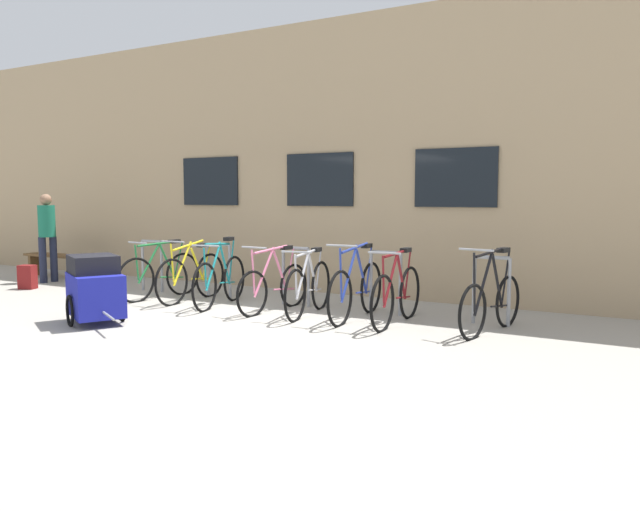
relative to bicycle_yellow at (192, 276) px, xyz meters
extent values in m
plane|color=#9E998E|center=(1.41, -1.44, -0.40)|extent=(42.00, 42.00, 0.00)
cube|color=tan|center=(1.41, 5.27, 1.95)|extent=(28.00, 7.03, 4.69)
cube|color=black|center=(-0.99, 1.74, 1.58)|extent=(1.30, 0.04, 0.91)
cube|color=black|center=(1.41, 1.74, 1.58)|extent=(1.30, 0.04, 0.91)
cube|color=black|center=(3.81, 1.74, 1.58)|extent=(1.30, 0.04, 0.91)
cylinder|color=gray|center=(-1.53, 0.46, 0.05)|extent=(0.05, 0.05, 0.90)
cylinder|color=gray|center=(-1.08, 0.46, 0.05)|extent=(0.05, 0.05, 0.90)
cylinder|color=gray|center=(-1.30, 0.46, 0.50)|extent=(0.45, 0.05, 0.05)
cylinder|color=gray|center=(-0.03, 0.46, 0.05)|extent=(0.05, 0.05, 0.90)
cylinder|color=gray|center=(0.42, 0.46, 0.05)|extent=(0.05, 0.05, 0.90)
cylinder|color=gray|center=(0.20, 0.46, 0.50)|extent=(0.45, 0.05, 0.05)
cylinder|color=gray|center=(1.47, 0.46, 0.05)|extent=(0.05, 0.05, 0.90)
cylinder|color=gray|center=(1.92, 0.46, 0.05)|extent=(0.05, 0.05, 0.90)
cylinder|color=gray|center=(1.70, 0.46, 0.50)|extent=(0.45, 0.05, 0.05)
cylinder|color=gray|center=(2.97, 0.46, 0.05)|extent=(0.05, 0.05, 0.90)
cylinder|color=gray|center=(3.42, 0.46, 0.05)|extent=(0.05, 0.05, 0.90)
cylinder|color=gray|center=(3.20, 0.46, 0.50)|extent=(0.45, 0.05, 0.05)
cylinder|color=gray|center=(4.47, 0.46, 0.05)|extent=(0.05, 0.05, 0.90)
cylinder|color=gray|center=(4.92, 0.46, 0.05)|extent=(0.05, 0.05, 0.90)
cylinder|color=gray|center=(4.70, 0.46, 0.50)|extent=(0.45, 0.05, 0.05)
torus|color=black|center=(-0.01, 0.48, -0.04)|extent=(0.06, 0.76, 0.76)
torus|color=black|center=(0.01, -0.48, -0.04)|extent=(0.06, 0.76, 0.76)
cylinder|color=yellow|center=(0.00, -0.22, 0.24)|extent=(0.05, 0.46, 0.68)
cylinder|color=yellow|center=(0.00, 0.15, 0.18)|extent=(0.04, 0.33, 0.57)
cylinder|color=yellow|center=(0.00, -0.07, 0.51)|extent=(0.05, 0.74, 0.14)
cylinder|color=yellow|center=(-0.01, 0.24, -0.07)|extent=(0.03, 0.48, 0.08)
cylinder|color=yellow|center=(-0.01, 0.39, 0.21)|extent=(0.03, 0.20, 0.51)
cylinder|color=yellow|center=(0.01, -0.46, 0.26)|extent=(0.03, 0.08, 0.61)
cube|color=black|center=(-0.01, 0.30, 0.49)|extent=(0.10, 0.20, 0.06)
cylinder|color=gray|center=(0.01, -0.43, 0.60)|extent=(0.44, 0.04, 0.03)
torus|color=black|center=(4.91, 0.48, -0.07)|extent=(0.18, 0.68, 0.69)
torus|color=black|center=(4.70, -0.48, -0.07)|extent=(0.18, 0.68, 0.69)
cylinder|color=black|center=(4.76, -0.22, 0.26)|extent=(0.14, 0.47, 0.78)
cylinder|color=black|center=(4.84, 0.15, 0.23)|extent=(0.11, 0.35, 0.72)
cylinder|color=black|center=(4.79, -0.06, 0.61)|extent=(0.20, 0.75, 0.09)
cylinder|color=black|center=(4.86, 0.24, -0.10)|extent=(0.13, 0.49, 0.07)
cylinder|color=black|center=(4.89, 0.39, 0.26)|extent=(0.07, 0.20, 0.66)
cylinder|color=black|center=(4.71, -0.46, 0.28)|extent=(0.04, 0.08, 0.71)
cube|color=black|center=(4.87, 0.31, 0.61)|extent=(0.14, 0.22, 0.06)
cylinder|color=gray|center=(4.71, -0.44, 0.67)|extent=(0.44, 0.12, 0.03)
torus|color=black|center=(3.59, 0.39, -0.05)|extent=(0.04, 0.74, 0.74)
torus|color=black|center=(3.60, -0.60, -0.05)|extent=(0.04, 0.74, 0.74)
cylinder|color=maroon|center=(3.59, -0.33, 0.23)|extent=(0.04, 0.47, 0.68)
cylinder|color=maroon|center=(3.59, 0.05, 0.22)|extent=(0.04, 0.34, 0.65)
cylinder|color=maroon|center=(3.59, -0.17, 0.55)|extent=(0.04, 0.75, 0.06)
cylinder|color=maroon|center=(3.59, 0.14, -0.07)|extent=(0.03, 0.49, 0.08)
cylinder|color=maroon|center=(3.59, 0.30, 0.25)|extent=(0.02, 0.20, 0.59)
cylinder|color=maroon|center=(3.60, -0.57, 0.26)|extent=(0.03, 0.08, 0.61)
cube|color=black|center=(3.59, 0.21, 0.57)|extent=(0.10, 0.20, 0.06)
cylinder|color=gray|center=(3.60, -0.55, 0.59)|extent=(0.44, 0.03, 0.03)
torus|color=black|center=(2.95, 0.52, -0.04)|extent=(0.07, 0.76, 0.76)
torus|color=black|center=(2.98, -0.57, -0.04)|extent=(0.07, 0.76, 0.76)
cylinder|color=#233893|center=(2.97, -0.27, 0.27)|extent=(0.05, 0.53, 0.74)
cylinder|color=#233893|center=(2.96, 0.16, 0.23)|extent=(0.05, 0.40, 0.67)
cylinder|color=#233893|center=(2.97, -0.09, 0.59)|extent=(0.07, 0.86, 0.10)
cylinder|color=#233893|center=(2.96, 0.25, -0.06)|extent=(0.04, 0.55, 0.08)
cylinder|color=#233893|center=(2.95, 0.43, 0.26)|extent=(0.03, 0.20, 0.61)
cylinder|color=#233893|center=(2.98, -0.55, 0.29)|extent=(0.03, 0.08, 0.67)
cube|color=black|center=(2.95, 0.34, 0.59)|extent=(0.11, 0.20, 0.06)
cylinder|color=gray|center=(2.98, -0.52, 0.66)|extent=(0.44, 0.04, 0.03)
torus|color=black|center=(-0.58, 0.45, -0.05)|extent=(0.12, 0.74, 0.74)
torus|color=black|center=(-0.69, -0.54, -0.05)|extent=(0.12, 0.74, 0.74)
cylinder|color=#1E7238|center=(-0.66, -0.27, 0.21)|extent=(0.09, 0.48, 0.65)
cylinder|color=#1E7238|center=(-0.62, 0.11, 0.20)|extent=(0.07, 0.35, 0.62)
cylinder|color=#1E7238|center=(-0.64, -0.11, 0.52)|extent=(0.12, 0.76, 0.06)
cylinder|color=#1E7238|center=(-0.61, 0.20, -0.07)|extent=(0.08, 0.50, 0.08)
cylinder|color=#1E7238|center=(-0.59, 0.36, 0.23)|extent=(0.05, 0.20, 0.56)
cylinder|color=#1E7238|center=(-0.68, -0.51, 0.24)|extent=(0.04, 0.08, 0.58)
cube|color=black|center=(-0.60, 0.27, 0.53)|extent=(0.12, 0.21, 0.06)
cylinder|color=gray|center=(-0.68, -0.49, 0.56)|extent=(0.44, 0.07, 0.03)
torus|color=black|center=(0.58, 0.37, -0.04)|extent=(0.18, 0.74, 0.75)
torus|color=black|center=(0.77, -0.61, -0.04)|extent=(0.18, 0.74, 0.75)
cylinder|color=teal|center=(0.72, -0.34, 0.22)|extent=(0.13, 0.48, 0.66)
cylinder|color=teal|center=(0.64, 0.04, 0.25)|extent=(0.10, 0.35, 0.70)
cylinder|color=teal|center=(0.69, -0.18, 0.57)|extent=(0.19, 0.77, 0.09)
cylinder|color=teal|center=(0.62, 0.13, -0.07)|extent=(0.12, 0.50, 0.08)
cylinder|color=teal|center=(0.59, 0.28, 0.27)|extent=(0.06, 0.20, 0.64)
cylinder|color=teal|center=(0.77, -0.59, 0.25)|extent=(0.04, 0.08, 0.59)
cube|color=black|center=(0.61, 0.20, 0.62)|extent=(0.14, 0.22, 0.06)
cylinder|color=gray|center=(0.76, -0.56, 0.57)|extent=(0.44, 0.11, 0.03)
torus|color=black|center=(2.17, 0.40, -0.05)|extent=(0.15, 0.74, 0.74)
torus|color=black|center=(2.32, -0.59, -0.05)|extent=(0.15, 0.74, 0.74)
cylinder|color=#B7B7BC|center=(2.28, -0.32, 0.21)|extent=(0.11, 0.48, 0.64)
cylinder|color=#B7B7BC|center=(2.22, 0.06, 0.19)|extent=(0.09, 0.35, 0.60)
cylinder|color=#B7B7BC|center=(2.25, -0.16, 0.50)|extent=(0.15, 0.77, 0.07)
cylinder|color=#B7B7BC|center=(2.21, 0.15, -0.07)|extent=(0.10, 0.50, 0.08)
cylinder|color=#B7B7BC|center=(2.18, 0.31, 0.22)|extent=(0.05, 0.20, 0.54)
cylinder|color=#B7B7BC|center=(2.31, -0.57, 0.23)|extent=(0.04, 0.08, 0.56)
cube|color=black|center=(2.20, 0.22, 0.51)|extent=(0.13, 0.21, 0.06)
cylinder|color=gray|center=(2.31, -0.54, 0.54)|extent=(0.44, 0.09, 0.03)
torus|color=black|center=(1.70, 0.39, -0.08)|extent=(0.10, 0.68, 0.68)
torus|color=black|center=(1.61, -0.60, -0.08)|extent=(0.10, 0.68, 0.68)
cylinder|color=pink|center=(1.64, -0.32, 0.21)|extent=(0.08, 0.48, 0.69)
cylinder|color=pink|center=(1.67, 0.06, 0.18)|extent=(0.07, 0.35, 0.64)
cylinder|color=pink|center=(1.65, -0.17, 0.52)|extent=(0.10, 0.76, 0.09)
cylinder|color=pink|center=(1.68, 0.15, -0.10)|extent=(0.07, 0.50, 0.07)
cylinder|color=pink|center=(1.69, 0.30, 0.21)|extent=(0.04, 0.20, 0.58)
cylinder|color=pink|center=(1.62, -0.57, 0.23)|extent=(0.03, 0.08, 0.63)
cube|color=black|center=(1.68, 0.21, 0.52)|extent=(0.12, 0.21, 0.06)
cylinder|color=gray|center=(1.62, -0.55, 0.58)|extent=(0.44, 0.06, 0.03)
cube|color=navy|center=(0.04, -1.97, -0.01)|extent=(1.08, 0.97, 0.56)
cube|color=black|center=(-0.04, -1.93, 0.39)|extent=(0.87, 0.83, 0.24)
torus|color=black|center=(0.20, -1.68, -0.20)|extent=(0.39, 0.25, 0.43)
torus|color=black|center=(-0.13, -2.26, -0.20)|extent=(0.39, 0.25, 0.43)
cylinder|color=gray|center=(0.67, -2.33, -0.18)|extent=(0.49, 0.30, 0.03)
cube|color=brown|center=(-4.44, 0.90, 0.06)|extent=(1.61, 0.40, 0.05)
cube|color=brown|center=(-5.08, 0.90, -0.18)|extent=(0.08, 0.36, 0.43)
cube|color=brown|center=(-3.79, 0.90, -0.18)|extent=(0.08, 0.36, 0.43)
cylinder|color=#1E2338|center=(-3.90, 0.42, 0.05)|extent=(0.14, 0.14, 0.90)
cylinder|color=#1E2338|center=(-3.94, 0.20, 0.05)|extent=(0.14, 0.14, 0.90)
cylinder|color=#19664C|center=(-3.92, 0.31, 0.81)|extent=(0.32, 0.32, 0.62)
sphere|color=#8C664C|center=(-3.92, 0.31, 1.23)|extent=(0.22, 0.22, 0.22)
cube|color=maroon|center=(-3.49, -0.47, -0.18)|extent=(0.33, 0.28, 0.44)
camera|label=1|loc=(6.50, -7.54, 1.29)|focal=34.00mm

